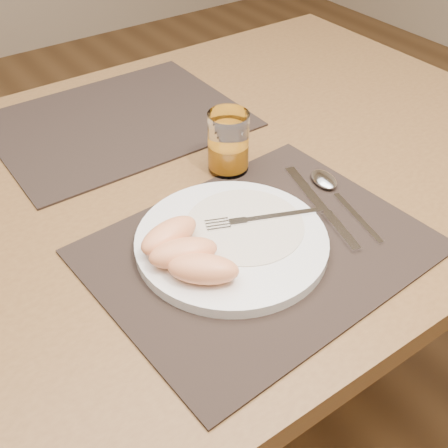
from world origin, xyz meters
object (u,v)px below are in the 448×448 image
placemat_far (118,121)px  spoon (329,185)px  knife (326,213)px  placemat_near (259,249)px  table (180,216)px  juice_glass (228,145)px  plate (232,242)px  fork (254,219)px

placemat_far → spoon: (0.18, -0.39, 0.01)m
knife → spoon: bearing=43.6°
placemat_near → spoon: spoon is taller
table → juice_glass: size_ratio=13.78×
placemat_far → placemat_near: bearing=-90.5°
placemat_far → plate: bearing=-94.5°
placemat_far → knife: bearing=-74.1°
knife → juice_glass: juice_glass is taller
spoon → placemat_far: bearing=114.2°
spoon → table: bearing=136.3°
spoon → juice_glass: bearing=125.6°
knife → spoon: 0.07m
placemat_near → spoon: bearing=15.6°
table → knife: knife is taller
placemat_near → plate: plate is taller
plate → fork: fork is taller
spoon → juice_glass: size_ratio=1.88×
placemat_near → knife: (0.13, 0.00, 0.00)m
table → placemat_far: bearing=89.3°
plate → spoon: size_ratio=1.41×
spoon → juice_glass: (-0.10, 0.14, 0.04)m
placemat_far → juice_glass: size_ratio=4.43×
plate → knife: plate is taller
placemat_near → fork: 0.05m
table → spoon: (0.18, -0.17, 0.09)m
plate → spoon: plate is taller
plate → placemat_near: bearing=-41.8°
placemat_far → juice_glass: (0.08, -0.25, 0.05)m
juice_glass → table: bearing=157.8°
fork → spoon: 0.16m
table → placemat_near: bearing=-90.2°
spoon → juice_glass: 0.17m
placemat_near → spoon: 0.19m
placemat_near → placemat_far: size_ratio=1.00×
juice_glass → spoon: bearing=-54.4°
juice_glass → knife: bearing=-75.6°
plate → spoon: bearing=6.5°
spoon → knife: bearing=-136.4°
table → fork: size_ratio=8.36×
table → plate: (-0.03, -0.19, 0.10)m
placemat_near → spoon: size_ratio=2.36×
table → juice_glass: (0.08, -0.03, 0.13)m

